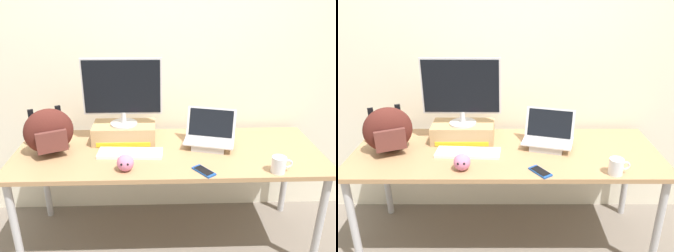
% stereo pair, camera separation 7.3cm
% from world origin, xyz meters
% --- Properties ---
extents(ground_plane, '(20.00, 20.00, 0.00)m').
position_xyz_m(ground_plane, '(0.00, 0.00, 0.00)').
color(ground_plane, '#70665B').
extents(back_wall, '(7.00, 0.10, 2.60)m').
position_xyz_m(back_wall, '(0.00, 0.47, 1.30)').
color(back_wall, silver).
rests_on(back_wall, ground).
extents(desk, '(2.07, 0.75, 0.74)m').
position_xyz_m(desk, '(0.00, 0.00, 0.68)').
color(desk, '#A87F56').
rests_on(desk, ground).
extents(toner_box_yellow, '(0.44, 0.24, 0.13)m').
position_xyz_m(toner_box_yellow, '(-0.31, 0.17, 0.81)').
color(toner_box_yellow, tan).
rests_on(toner_box_yellow, desk).
extents(desktop_monitor, '(0.54, 0.19, 0.47)m').
position_xyz_m(desktop_monitor, '(-0.31, 0.17, 1.12)').
color(desktop_monitor, silver).
rests_on(desktop_monitor, toner_box_yellow).
extents(open_laptop, '(0.38, 0.30, 0.25)m').
position_xyz_m(open_laptop, '(0.29, 0.06, 0.80)').
color(open_laptop, '#ADADB2').
rests_on(open_laptop, desk).
extents(external_keyboard, '(0.43, 0.17, 0.02)m').
position_xyz_m(external_keyboard, '(-0.25, -0.05, 0.75)').
color(external_keyboard, white).
rests_on(external_keyboard, desk).
extents(messenger_backpack, '(0.37, 0.30, 0.31)m').
position_xyz_m(messenger_backpack, '(-0.78, -0.00, 0.90)').
color(messenger_backpack, '#4C1E19').
rests_on(messenger_backpack, desk).
extents(coffee_mug, '(0.13, 0.09, 0.10)m').
position_xyz_m(coffee_mug, '(0.65, -0.31, 0.79)').
color(coffee_mug, silver).
rests_on(coffee_mug, desk).
extents(cell_phone, '(0.14, 0.16, 0.01)m').
position_xyz_m(cell_phone, '(0.21, -0.29, 0.75)').
color(cell_phone, '#19479E').
rests_on(cell_phone, desk).
extents(plush_toy, '(0.10, 0.10, 0.10)m').
position_xyz_m(plush_toy, '(-0.27, -0.26, 0.80)').
color(plush_toy, '#CC7099').
rests_on(plush_toy, desk).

